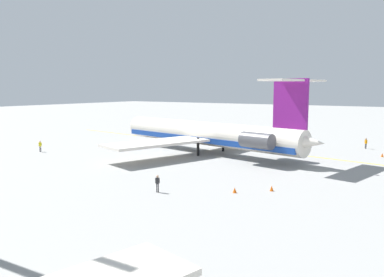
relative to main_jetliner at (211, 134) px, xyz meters
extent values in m
plane|color=gray|center=(5.48, -12.29, -3.13)|extent=(346.57, 346.57, 0.00)
cylinder|color=silver|center=(1.08, -0.22, -0.05)|extent=(34.69, 10.62, 3.70)
cone|color=silver|center=(18.06, -3.72, -0.05)|extent=(4.49, 4.25, 3.55)
cone|color=silver|center=(-15.89, 3.27, 0.28)|extent=(5.91, 4.17, 3.14)
cube|color=#19429E|center=(1.08, -0.22, -0.88)|extent=(33.95, 10.53, 0.81)
cube|color=silver|center=(3.77, 8.98, -0.70)|extent=(10.17, 16.43, 0.37)
cube|color=silver|center=(-0.09, -9.73, -0.70)|extent=(7.26, 15.90, 0.37)
cylinder|color=#515156|center=(-10.01, 5.10, 0.23)|extent=(4.96, 3.03, 2.14)
cube|color=silver|center=(-10.14, 4.47, 0.23)|extent=(2.95, 1.71, 0.44)
cylinder|color=#515156|center=(-11.21, -0.73, 0.23)|extent=(4.96, 3.03, 2.14)
cube|color=silver|center=(-11.08, -0.10, 0.23)|extent=(2.95, 1.71, 0.44)
cube|color=#7A197F|center=(-13.63, 2.81, 5.07)|extent=(4.98, 1.37, 6.55)
cube|color=silver|center=(-13.41, 5.79, 8.08)|extent=(4.48, 5.98, 0.26)
cube|color=silver|center=(-14.60, -0.02, 8.08)|extent=(4.48, 5.98, 0.26)
cylinder|color=black|center=(11.46, -2.36, -1.73)|extent=(0.41, 0.41, 2.80)
cylinder|color=black|center=(0.55, 2.91, -1.73)|extent=(0.41, 0.41, 2.80)
cylinder|color=black|center=(-0.64, -2.89, -1.73)|extent=(0.41, 0.41, 2.80)
cylinder|color=black|center=(23.88, 13.56, -2.70)|extent=(0.11, 0.11, 0.87)
cylinder|color=black|center=(23.98, 13.68, -2.70)|extent=(0.11, 0.11, 0.87)
cylinder|color=yellow|center=(23.93, 13.62, -1.92)|extent=(0.29, 0.29, 0.69)
sphere|color=#DBB28E|center=(23.93, 13.62, -1.44)|extent=(0.27, 0.27, 0.27)
cylinder|color=yellow|center=(23.81, 13.47, -1.88)|extent=(0.08, 0.08, 0.58)
cylinder|color=yellow|center=(24.05, 13.77, -1.88)|extent=(0.08, 0.08, 0.58)
cylinder|color=black|center=(-19.82, -18.34, -2.70)|extent=(0.11, 0.11, 0.86)
cylinder|color=black|center=(-19.67, -18.38, -2.70)|extent=(0.11, 0.11, 0.86)
cylinder|color=orange|center=(-19.74, -18.36, -1.93)|extent=(0.29, 0.29, 0.68)
sphere|color=#8C6647|center=(-19.74, -18.36, -1.46)|extent=(0.27, 0.27, 0.27)
cylinder|color=orange|center=(-19.93, -18.31, -1.90)|extent=(0.08, 0.08, 0.58)
cylinder|color=orange|center=(-19.56, -18.41, -1.90)|extent=(0.08, 0.08, 0.58)
cylinder|color=black|center=(-7.32, 23.21, -2.72)|extent=(0.10, 0.10, 0.82)
cylinder|color=black|center=(-7.43, 23.12, -2.72)|extent=(0.10, 0.10, 0.82)
cylinder|color=#262628|center=(-7.38, 23.17, -1.98)|extent=(0.28, 0.28, 0.65)
sphere|color=tan|center=(-7.38, 23.17, -1.53)|extent=(0.26, 0.26, 0.26)
cylinder|color=#262628|center=(-7.23, 23.28, -1.95)|extent=(0.08, 0.08, 0.55)
cylinder|color=#262628|center=(-7.52, 23.06, -1.95)|extent=(0.08, 0.08, 0.55)
cylinder|color=black|center=(17.67, -24.23, -2.70)|extent=(0.11, 0.11, 0.87)
cylinder|color=black|center=(17.81, -24.28, -2.70)|extent=(0.11, 0.11, 0.87)
cylinder|color=orange|center=(17.74, -24.26, -1.92)|extent=(0.29, 0.29, 0.69)
sphere|color=tan|center=(17.74, -24.26, -1.44)|extent=(0.27, 0.27, 0.27)
cylinder|color=orange|center=(17.56, -24.19, -1.88)|extent=(0.08, 0.08, 0.58)
cylinder|color=orange|center=(17.92, -24.32, -1.88)|extent=(0.08, 0.08, 0.58)
cone|color=#EA590F|center=(-16.68, 16.60, -2.85)|extent=(0.40, 0.40, 0.55)
cone|color=#EA590F|center=(-23.21, -11.17, -2.85)|extent=(0.40, 0.40, 0.55)
cone|color=#EA590F|center=(-13.88, 19.22, -2.85)|extent=(0.40, 0.40, 0.55)
cube|color=gold|center=(1.08, -7.93, -3.13)|extent=(85.94, 13.26, 0.01)
camera|label=1|loc=(-30.83, 53.24, 7.08)|focal=36.92mm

